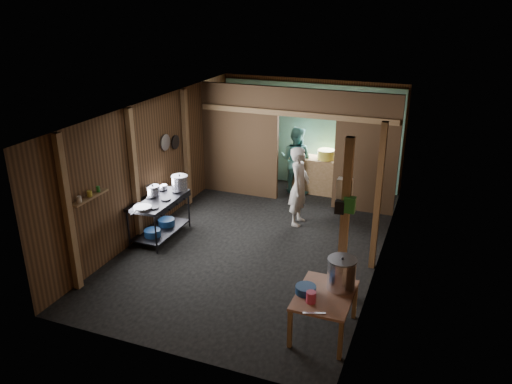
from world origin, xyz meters
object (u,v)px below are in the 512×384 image
at_px(yellow_tub, 326,154).
at_px(stove_pot_large, 180,183).
at_px(pink_bucket, 311,297).
at_px(cook, 299,186).
at_px(prep_table, 324,313).
at_px(stock_pot, 341,274).
at_px(gas_range, 160,218).

bearing_deg(yellow_tub, stove_pot_large, -127.59).
bearing_deg(stove_pot_large, yellow_tub, 52.41).
height_order(pink_bucket, cook, cook).
distance_m(prep_table, yellow_tub, 5.44).
relative_size(stove_pot_large, cook, 0.20).
distance_m(stock_pot, yellow_tub, 5.23).
bearing_deg(yellow_tub, prep_table, -76.21).
height_order(stove_pot_large, cook, cook).
relative_size(pink_bucket, cook, 0.10).
relative_size(prep_table, yellow_tub, 2.61).
bearing_deg(prep_table, pink_bucket, -115.92).
xyz_separation_m(stock_pot, cook, (-1.55, 3.14, -0.02)).
height_order(gas_range, cook, cook).
height_order(stove_pot_large, yellow_tub, stove_pot_large).
xyz_separation_m(stove_pot_large, yellow_tub, (2.25, 2.92, 0.01)).
height_order(pink_bucket, yellow_tub, yellow_tub).
xyz_separation_m(stove_pot_large, pink_bucket, (3.41, -2.59, -0.25)).
bearing_deg(yellow_tub, stock_pot, -73.82).
distance_m(stove_pot_large, cook, 2.40).
bearing_deg(cook, stove_pot_large, 116.24).
xyz_separation_m(prep_table, cook, (-1.38, 3.37, 0.51)).
xyz_separation_m(stock_pot, pink_bucket, (-0.30, -0.49, -0.14)).
bearing_deg(prep_table, stock_pot, 53.63).
bearing_deg(stock_pot, prep_table, -126.37).
relative_size(prep_table, pink_bucket, 6.53).
bearing_deg(gas_range, prep_table, -25.59).
height_order(gas_range, stock_pot, stock_pot).
bearing_deg(stock_pot, cook, 116.23).
xyz_separation_m(gas_range, stock_pot, (3.88, -1.55, 0.44)).
height_order(gas_range, prep_table, gas_range).
bearing_deg(pink_bucket, yellow_tub, 101.89).
xyz_separation_m(yellow_tub, cook, (-0.09, -1.88, -0.14)).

